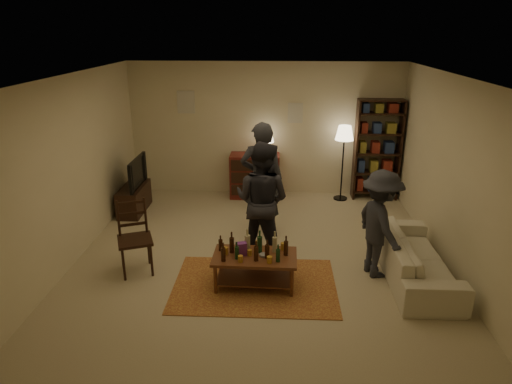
# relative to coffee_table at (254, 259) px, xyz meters

# --- Properties ---
(floor) EXTENTS (6.00, 6.00, 0.00)m
(floor) POSITION_rel_coffee_table_xyz_m (0.03, 0.75, -0.41)
(floor) COLOR #C6B793
(floor) RESTS_ON ground
(room_shell) EXTENTS (6.00, 6.00, 6.00)m
(room_shell) POSITION_rel_coffee_table_xyz_m (-0.62, 3.73, 1.41)
(room_shell) COLOR beige
(room_shell) RESTS_ON ground
(rug) EXTENTS (2.20, 1.50, 0.01)m
(rug) POSITION_rel_coffee_table_xyz_m (0.01, -0.00, -0.40)
(rug) COLOR maroon
(rug) RESTS_ON ground
(coffee_table) EXTENTS (1.13, 0.64, 0.80)m
(coffee_table) POSITION_rel_coffee_table_xyz_m (0.00, 0.00, 0.00)
(coffee_table) COLOR brown
(coffee_table) RESTS_ON ground
(dining_chair) EXTENTS (0.60, 0.60, 1.08)m
(dining_chair) POSITION_rel_coffee_table_xyz_m (-1.72, 0.35, 0.16)
(dining_chair) COLOR black
(dining_chair) RESTS_ON ground
(tv_stand) EXTENTS (0.40, 1.00, 1.06)m
(tv_stand) POSITION_rel_coffee_table_xyz_m (-2.41, 2.55, -0.02)
(tv_stand) COLOR black
(tv_stand) RESTS_ON ground
(dresser) EXTENTS (1.00, 0.50, 1.36)m
(dresser) POSITION_rel_coffee_table_xyz_m (-0.16, 3.46, 0.07)
(dresser) COLOR maroon
(dresser) RESTS_ON ground
(bookshelf) EXTENTS (0.90, 0.34, 2.02)m
(bookshelf) POSITION_rel_coffee_table_xyz_m (2.28, 3.53, 0.63)
(bookshelf) COLOR black
(bookshelf) RESTS_ON ground
(floor_lamp) EXTENTS (0.36, 0.36, 1.52)m
(floor_lamp) POSITION_rel_coffee_table_xyz_m (1.59, 3.40, 0.87)
(floor_lamp) COLOR black
(floor_lamp) RESTS_ON ground
(sofa) EXTENTS (0.81, 2.08, 0.61)m
(sofa) POSITION_rel_coffee_table_xyz_m (2.23, 0.35, -0.10)
(sofa) COLOR beige
(sofa) RESTS_ON ground
(person_left) EXTENTS (0.71, 0.48, 1.92)m
(person_left) POSITION_rel_coffee_table_xyz_m (0.04, 1.70, 0.55)
(person_left) COLOR #26272D
(person_left) RESTS_ON ground
(person_right) EXTENTS (1.07, 0.97, 1.79)m
(person_right) POSITION_rel_coffee_table_xyz_m (0.07, 0.91, 0.49)
(person_right) COLOR #24242B
(person_right) RESTS_ON ground
(person_by_sofa) EXTENTS (0.84, 1.12, 1.54)m
(person_by_sofa) POSITION_rel_coffee_table_xyz_m (1.72, 0.40, 0.36)
(person_by_sofa) COLOR #2A2B32
(person_by_sofa) RESTS_ON ground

